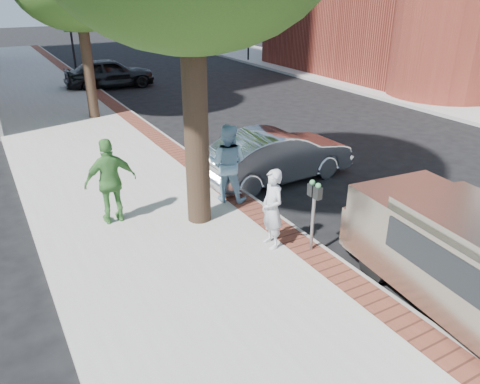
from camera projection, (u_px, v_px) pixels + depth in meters
ground at (267, 256)px, 9.41m from camera, size 120.00×120.00×0.00m
sidewalk at (94, 151)px, 15.06m from camera, size 5.00×60.00×0.15m
brick_strip at (159, 139)px, 16.01m from camera, size 0.60×60.00×0.01m
curb at (168, 139)px, 16.20m from camera, size 0.10×60.00×0.15m
sidewalk_far at (433, 97)px, 22.26m from camera, size 5.00×60.00×0.15m
signal_near at (71, 37)px, 26.36m from camera, size 0.70×0.15×3.80m
signal_far at (248, 28)px, 31.58m from camera, size 0.70×0.15×3.80m
parking_meter at (314, 202)px, 8.94m from camera, size 0.12×0.32×1.47m
person_gray at (272, 209)px, 9.18m from camera, size 0.43×0.62×1.64m
person_officer at (228, 163)px, 11.14m from camera, size 1.17×1.16×1.91m
person_green at (111, 181)px, 10.11m from camera, size 1.13×0.48×1.92m
sedan_silver at (277, 155)px, 12.79m from camera, size 4.39×1.68×1.43m
bg_car at (110, 73)px, 24.19m from camera, size 4.59×2.05×1.53m
van at (475, 263)px, 7.40m from camera, size 2.32×5.00×1.79m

